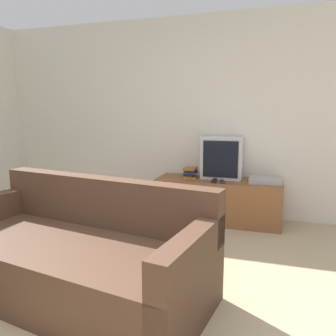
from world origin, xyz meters
The scene contains 8 objects.
wall_back centered at (0.00, 3.03, 1.30)m, with size 9.00×0.06×2.60m.
tv_stand centered at (0.21, 2.72, 0.27)m, with size 1.55×0.53×0.53m.
television centered at (0.24, 2.83, 0.80)m, with size 0.51×0.30×0.53m.
couch centered at (-0.55, 0.72, 0.28)m, with size 2.17×1.24×0.84m.
book_stack centered at (-0.15, 2.74, 0.61)m, with size 0.16×0.22×0.13m.
remote_on_stand centered at (0.18, 2.58, 0.55)m, with size 0.05×0.19×0.02m.
remote_secondary centered at (0.29, 2.56, 0.55)m, with size 0.08×0.16×0.02m.
set_top_box centered at (0.78, 2.69, 0.56)m, with size 0.38×0.29×0.06m.
Camera 1 is at (0.79, -1.30, 1.36)m, focal length 35.00 mm.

